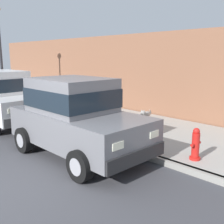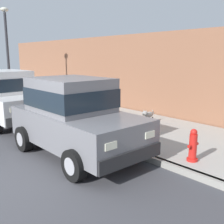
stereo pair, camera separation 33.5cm
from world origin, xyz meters
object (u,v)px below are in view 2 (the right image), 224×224
object	(u,v)px
car_grey_hatchback	(74,115)
street_lamp	(7,45)
fire_hydrant	(193,146)
dog_grey	(148,115)
car_white_hatchback	(6,96)

from	to	relation	value
car_grey_hatchback	street_lamp	world-z (taller)	street_lamp
fire_hydrant	street_lamp	bearing A→B (deg)	90.58
dog_grey	car_white_hatchback	bearing A→B (deg)	130.93
car_white_hatchback	fire_hydrant	world-z (taller)	car_white_hatchback
car_white_hatchback	dog_grey	distance (m)	5.16
street_lamp	car_grey_hatchback	bearing A→B (deg)	-100.20
fire_hydrant	street_lamp	distance (m)	10.22
car_grey_hatchback	car_white_hatchback	xyz separation A→B (m)	(-0.02, 4.40, 0.00)
car_grey_hatchback	car_white_hatchback	world-z (taller)	same
car_white_hatchback	fire_hydrant	size ratio (longest dim) A/B	5.29
car_grey_hatchback	street_lamp	xyz separation A→B (m)	(1.35, 7.52, 1.93)
car_white_hatchback	street_lamp	size ratio (longest dim) A/B	0.87
car_grey_hatchback	street_lamp	size ratio (longest dim) A/B	0.86
fire_hydrant	car_grey_hatchback	bearing A→B (deg)	121.16
car_white_hatchback	street_lamp	bearing A→B (deg)	66.29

